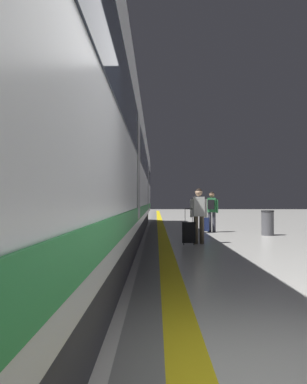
% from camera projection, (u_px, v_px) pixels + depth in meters
% --- Properties ---
extents(safety_line_strip, '(0.36, 80.00, 0.01)m').
position_uv_depth(safety_line_strip, '(164.00, 241.00, 12.41)').
color(safety_line_strip, yellow).
rests_on(safety_line_strip, ground).
extents(tactile_edge_band, '(0.56, 80.00, 0.01)m').
position_uv_depth(tactile_edge_band, '(154.00, 241.00, 12.41)').
color(tactile_edge_band, slate).
rests_on(tactile_edge_band, ground).
extents(high_speed_train, '(2.94, 28.35, 4.97)m').
position_uv_depth(high_speed_train, '(97.00, 160.00, 12.20)').
color(high_speed_train, '#38383D').
rests_on(high_speed_train, ground).
extents(passenger_near, '(0.51, 0.21, 1.62)m').
position_uv_depth(passenger_near, '(199.00, 212.00, 11.77)').
color(passenger_near, brown).
rests_on(passenger_near, ground).
extents(suitcase_near, '(0.40, 0.26, 1.04)m').
position_uv_depth(suitcase_near, '(189.00, 232.00, 11.45)').
color(suitcase_near, black).
rests_on(suitcase_near, ground).
extents(passenger_mid, '(0.49, 0.38, 1.62)m').
position_uv_depth(passenger_mid, '(212.00, 208.00, 16.08)').
color(passenger_mid, '#383842').
rests_on(passenger_mid, ground).
extents(suitcase_mid, '(0.42, 0.31, 0.59)m').
position_uv_depth(suitcase_mid, '(204.00, 224.00, 15.92)').
color(suitcase_mid, '#19234C').
rests_on(suitcase_mid, ground).
extents(waste_bin, '(0.46, 0.46, 0.91)m').
position_uv_depth(waste_bin, '(268.00, 223.00, 14.59)').
color(waste_bin, '#4C4C51').
rests_on(waste_bin, ground).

